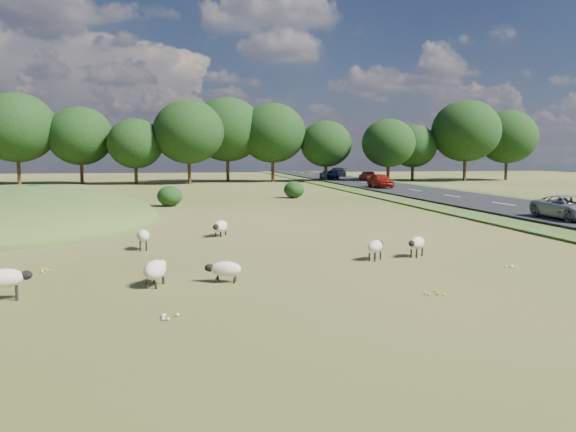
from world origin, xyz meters
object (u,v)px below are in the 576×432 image
object	(u,v)px
sheep_5	(375,246)
sheep_1	(155,270)
sheep_3	(143,236)
sheep_0	(225,269)
sheep_4	(220,226)
sheep_6	(5,278)
car_1	(569,208)
car_2	(380,180)
car_5	(367,176)
sheep_2	(417,243)
car_4	(329,175)
car_0	(337,172)

from	to	relation	value
sheep_5	sheep_1	bearing A→B (deg)	154.01
sheep_3	sheep_0	bearing A→B (deg)	-160.54
sheep_4	sheep_6	world-z (taller)	sheep_6
sheep_1	car_1	bearing A→B (deg)	-46.23
sheep_5	sheep_0	bearing A→B (deg)	159.38
car_2	sheep_6	bearing A→B (deg)	-120.73
sheep_1	car_5	xyz separation A→B (m)	(25.34, 57.43, 0.38)
sheep_1	sheep_5	world-z (taller)	sheep_1
sheep_3	sheep_1	bearing A→B (deg)	-177.26
sheep_2	sheep_5	bearing A→B (deg)	-31.68
sheep_2	car_5	xyz separation A→B (m)	(16.09, 54.43, 0.33)
sheep_4	car_4	xyz separation A→B (m)	(19.11, 53.74, 0.41)
sheep_0	car_2	bearing A→B (deg)	-101.74
car_2	sheep_2	bearing A→B (deg)	-107.71
car_5	sheep_1	bearing A→B (deg)	66.19
sheep_5	sheep_6	bearing A→B (deg)	152.60
sheep_5	car_0	world-z (taller)	car_0
car_0	sheep_4	bearing A→B (deg)	70.12
car_0	car_5	bearing A→B (deg)	90.00
car_2	sheep_1	bearing A→B (deg)	-117.44
car_1	car_2	bearing A→B (deg)	90.00
sheep_4	car_5	size ratio (longest dim) A/B	0.36
car_0	car_2	bearing A→B (deg)	83.12
sheep_3	sheep_4	world-z (taller)	sheep_3
sheep_3	car_1	world-z (taller)	car_1
sheep_1	car_5	world-z (taller)	car_5
car_1	car_4	xyz separation A→B (m)	(0.00, 52.35, -0.02)
car_2	sheep_5	bearing A→B (deg)	-109.83
sheep_2	sheep_4	bearing A→B (deg)	-86.80
sheep_2	sheep_3	bearing A→B (deg)	-61.45
car_1	car_5	distance (m)	46.56
sheep_1	car_2	bearing A→B (deg)	-10.77
sheep_0	car_0	distance (m)	76.52
sheep_1	sheep_2	bearing A→B (deg)	-55.35
sheep_3	car_4	world-z (taller)	car_4
sheep_0	sheep_2	distance (m)	7.81
car_0	car_1	distance (m)	62.07
car_1	car_4	distance (m)	52.35
sheep_1	sheep_3	distance (m)	6.49
sheep_2	sheep_1	bearing A→B (deg)	-24.59
car_4	sheep_4	bearing A→B (deg)	-109.57
sheep_3	car_5	size ratio (longest dim) A/B	0.31
sheep_6	car_0	distance (m)	79.48
sheep_5	car_5	world-z (taller)	car_5
sheep_5	sheep_6	xyz separation A→B (m)	(-11.26, -3.68, 0.09)
sheep_3	car_5	distance (m)	57.30
sheep_6	car_4	world-z (taller)	car_4
sheep_0	car_4	bearing A→B (deg)	-93.63
car_0	car_2	size ratio (longest dim) A/B	1.13
sheep_1	sheep_0	bearing A→B (deg)	-70.47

